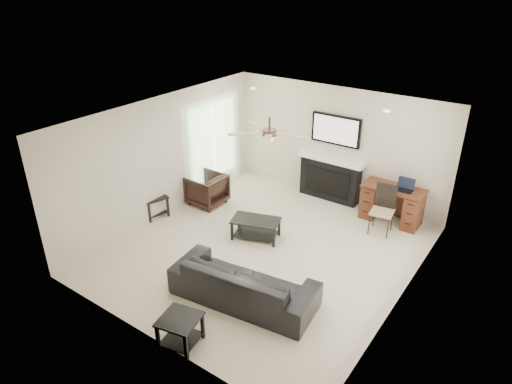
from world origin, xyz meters
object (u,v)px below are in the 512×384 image
sofa (244,282)px  desk (392,204)px  armchair (207,189)px  fireplace_unit (331,159)px  coffee_table (256,229)px

sofa → desk: 3.85m
armchair → fireplace_unit: size_ratio=0.39×
sofa → coffee_table: bearing=-67.8°
sofa → armchair: size_ratio=3.05×
sofa → coffee_table: (-0.90, 1.60, -0.13)m
sofa → desk: size_ratio=1.86×
armchair → coffee_table: size_ratio=0.83×
coffee_table → desk: desk is taller
coffee_table → fireplace_unit: size_ratio=0.47×
sofa → fireplace_unit: size_ratio=1.19×
armchair → desk: (3.57, 1.57, 0.04)m
desk → coffee_table: bearing=-131.4°
sofa → fireplace_unit: bearing=-89.4°
sofa → armchair: armchair is taller
fireplace_unit → desk: fireplace_unit is taller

